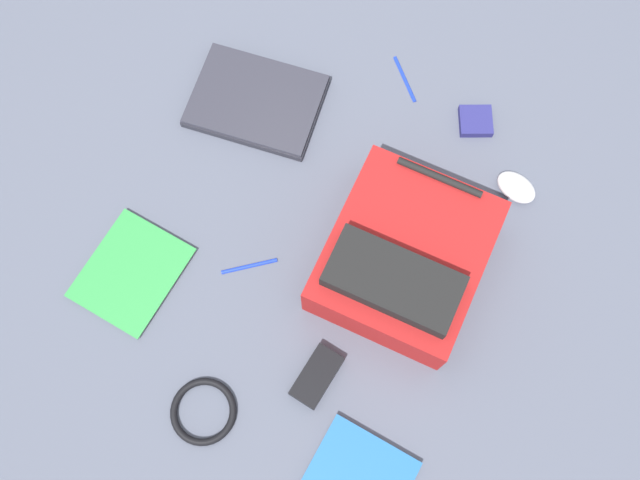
% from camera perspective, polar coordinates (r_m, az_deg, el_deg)
% --- Properties ---
extents(ground_plane, '(3.47, 3.47, 0.00)m').
position_cam_1_polar(ground_plane, '(1.73, -0.27, 0.23)').
color(ground_plane, '#4C5160').
extents(backpack, '(0.41, 0.45, 0.19)m').
position_cam_1_polar(backpack, '(1.65, 6.67, -1.48)').
color(backpack, maroon).
rests_on(backpack, ground_plane).
extents(laptop, '(0.38, 0.33, 0.03)m').
position_cam_1_polar(laptop, '(1.87, -5.08, 10.91)').
color(laptop, '#24242C').
rests_on(laptop, ground_plane).
extents(book_manual, '(0.23, 0.27, 0.01)m').
position_cam_1_polar(book_manual, '(1.76, -14.69, -2.53)').
color(book_manual, silver).
rests_on(book_manual, ground_plane).
extents(computer_mouse, '(0.11, 0.07, 0.04)m').
position_cam_1_polar(computer_mouse, '(1.82, 15.28, 4.05)').
color(computer_mouse, silver).
rests_on(computer_mouse, ground_plane).
extents(cable_coil, '(0.15, 0.15, 0.02)m').
position_cam_1_polar(cable_coil, '(1.67, -9.22, -13.26)').
color(cable_coil, black).
rests_on(cable_coil, ground_plane).
extents(power_brick, '(0.08, 0.14, 0.03)m').
position_cam_1_polar(power_brick, '(1.65, -0.26, -10.75)').
color(power_brick, black).
rests_on(power_brick, ground_plane).
extents(pen_black, '(0.10, 0.11, 0.01)m').
position_cam_1_polar(pen_black, '(1.72, -5.63, -2.03)').
color(pen_black, '#1933B2').
rests_on(pen_black, ground_plane).
extents(pen_blue, '(0.12, 0.09, 0.01)m').
position_cam_1_polar(pen_blue, '(1.92, 6.75, 12.58)').
color(pen_blue, '#1933B2').
rests_on(pen_blue, ground_plane).
extents(earbud_pouch, '(0.11, 0.11, 0.02)m').
position_cam_1_polar(earbud_pouch, '(1.88, 12.22, 9.19)').
color(earbud_pouch, navy).
rests_on(earbud_pouch, ground_plane).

